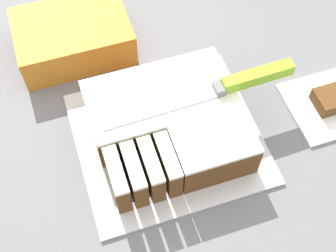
{
  "coord_description": "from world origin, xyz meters",
  "views": [
    {
      "loc": [
        -0.19,
        -0.38,
        1.62
      ],
      "look_at": [
        -0.06,
        0.03,
        0.95
      ],
      "focal_mm": 50.0,
      "sensor_mm": 36.0,
      "label": 1
    }
  ],
  "objects_px": {
    "cake_board": "(168,138)",
    "knife": "(238,82)",
    "brownie": "(328,98)",
    "cake": "(169,124)",
    "storage_box": "(73,36)"
  },
  "relations": [
    {
      "from": "cake_board",
      "to": "knife",
      "type": "distance_m",
      "value": 0.16
    },
    {
      "from": "brownie",
      "to": "cake_board",
      "type": "bearing_deg",
      "value": 176.06
    },
    {
      "from": "cake",
      "to": "cake_board",
      "type": "bearing_deg",
      "value": -137.22
    },
    {
      "from": "brownie",
      "to": "storage_box",
      "type": "xyz_separation_m",
      "value": [
        -0.41,
        0.28,
        0.02
      ]
    },
    {
      "from": "cake",
      "to": "storage_box",
      "type": "bearing_deg",
      "value": 114.08
    },
    {
      "from": "cake",
      "to": "knife",
      "type": "relative_size",
      "value": 0.73
    },
    {
      "from": "storage_box",
      "to": "cake",
      "type": "bearing_deg",
      "value": -65.92
    },
    {
      "from": "brownie",
      "to": "storage_box",
      "type": "bearing_deg",
      "value": 145.91
    },
    {
      "from": "knife",
      "to": "brownie",
      "type": "distance_m",
      "value": 0.19
    },
    {
      "from": "cake",
      "to": "brownie",
      "type": "distance_m",
      "value": 0.3
    },
    {
      "from": "cake_board",
      "to": "cake",
      "type": "height_order",
      "value": "cake"
    },
    {
      "from": "cake",
      "to": "brownie",
      "type": "bearing_deg",
      "value": -4.64
    },
    {
      "from": "knife",
      "to": "brownie",
      "type": "bearing_deg",
      "value": 165.72
    },
    {
      "from": "cake_board",
      "to": "cake",
      "type": "relative_size",
      "value": 1.27
    },
    {
      "from": "cake",
      "to": "knife",
      "type": "bearing_deg",
      "value": 6.6
    }
  ]
}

